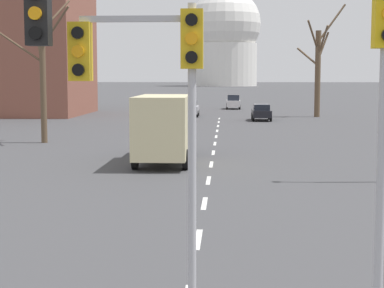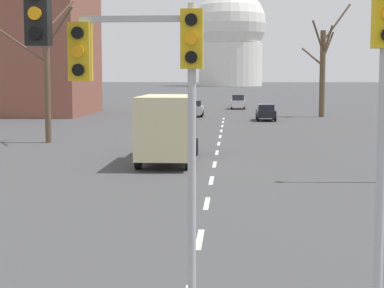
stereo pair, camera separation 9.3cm
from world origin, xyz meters
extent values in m
cube|color=silver|center=(0.00, 11.44, 0.00)|extent=(0.16, 2.00, 0.01)
cube|color=silver|center=(0.00, 15.94, 0.00)|extent=(0.16, 2.00, 0.01)
cube|color=silver|center=(0.00, 20.44, 0.00)|extent=(0.16, 2.00, 0.01)
cube|color=silver|center=(0.00, 24.94, 0.00)|extent=(0.16, 2.00, 0.01)
cube|color=silver|center=(0.00, 29.44, 0.00)|extent=(0.16, 2.00, 0.01)
cube|color=silver|center=(0.00, 33.94, 0.00)|extent=(0.16, 2.00, 0.01)
cube|color=silver|center=(0.00, 38.44, 0.00)|extent=(0.16, 2.00, 0.01)
cube|color=silver|center=(0.00, 42.94, 0.00)|extent=(0.16, 2.00, 0.01)
cube|color=silver|center=(0.00, 47.44, 0.00)|extent=(0.16, 2.00, 0.01)
cube|color=silver|center=(0.00, 51.94, 0.00)|extent=(0.16, 2.00, 0.01)
cube|color=silver|center=(0.00, 56.44, 0.00)|extent=(0.16, 2.00, 0.01)
cube|color=black|center=(-2.22, 5.79, 4.98)|extent=(0.36, 0.28, 0.96)
cylinder|color=orange|center=(-2.22, 5.62, 4.98)|extent=(0.20, 0.06, 0.20)
cylinder|color=black|center=(-2.22, 5.62, 4.68)|extent=(0.20, 0.06, 0.20)
cylinder|color=#B2B2B7|center=(0.12, 6.45, 2.61)|extent=(0.14, 0.14, 5.21)
cube|color=gold|center=(0.12, 6.45, 4.63)|extent=(0.36, 0.28, 0.96)
cylinder|color=black|center=(0.12, 6.28, 4.93)|extent=(0.20, 0.06, 0.20)
cylinder|color=orange|center=(0.12, 6.28, 4.63)|extent=(0.20, 0.06, 0.20)
cylinder|color=black|center=(0.12, 6.28, 4.33)|extent=(0.20, 0.06, 0.20)
cube|color=#B2B2B7|center=(-0.80, 6.45, 4.96)|extent=(1.85, 0.10, 0.10)
cube|color=gold|center=(-1.73, 6.45, 4.43)|extent=(0.36, 0.28, 0.96)
cylinder|color=black|center=(-1.73, 6.28, 4.73)|extent=(0.20, 0.06, 0.20)
cylinder|color=orange|center=(-1.73, 6.28, 4.43)|extent=(0.20, 0.06, 0.20)
cylinder|color=black|center=(-1.73, 6.28, 4.13)|extent=(0.20, 0.06, 0.20)
cylinder|color=#B2B2B7|center=(2.97, 5.38, 2.75)|extent=(0.14, 0.14, 5.49)
cube|color=#B7B7BC|center=(-3.06, 59.33, 0.68)|extent=(1.88, 3.86, 0.73)
cube|color=#1E232D|center=(-3.06, 59.13, 1.33)|extent=(1.60, 1.85, 0.59)
cylinder|color=black|center=(-3.95, 60.52, 0.31)|extent=(0.18, 0.63, 0.63)
cylinder|color=black|center=(-2.17, 60.52, 0.31)|extent=(0.18, 0.63, 0.63)
cylinder|color=black|center=(-3.95, 58.13, 0.31)|extent=(0.18, 0.63, 0.63)
cylinder|color=black|center=(-2.17, 58.13, 0.31)|extent=(0.18, 0.63, 0.63)
cube|color=black|center=(3.83, 54.10, 0.65)|extent=(1.64, 4.09, 0.63)
cube|color=#1E232D|center=(3.83, 53.89, 1.22)|extent=(1.40, 1.96, 0.52)
cylinder|color=black|center=(3.06, 55.36, 0.33)|extent=(0.18, 0.67, 0.67)
cylinder|color=black|center=(4.60, 55.36, 0.33)|extent=(0.18, 0.67, 0.67)
cylinder|color=black|center=(3.06, 52.83, 0.33)|extent=(0.18, 0.67, 0.67)
cylinder|color=black|center=(4.60, 52.83, 0.33)|extent=(0.18, 0.67, 0.67)
cube|color=silver|center=(1.49, 74.25, 0.68)|extent=(1.64, 3.97, 0.73)
cube|color=#1E232D|center=(1.49, 74.05, 1.39)|extent=(1.39, 1.91, 0.69)
cylinder|color=black|center=(0.73, 75.48, 0.32)|extent=(0.18, 0.64, 0.64)
cylinder|color=black|center=(2.26, 75.48, 0.32)|extent=(0.18, 0.64, 0.64)
cylinder|color=black|center=(0.73, 73.02, 0.32)|extent=(0.18, 0.64, 0.64)
cylinder|color=black|center=(2.26, 73.02, 0.32)|extent=(0.18, 0.64, 0.64)
cube|color=#333842|center=(-2.17, 28.28, 1.49)|extent=(2.20, 2.00, 2.10)
cube|color=beige|center=(-2.17, 24.68, 1.79)|extent=(2.30, 5.20, 2.70)
cylinder|color=black|center=(-3.27, 28.28, 0.44)|extent=(0.24, 0.88, 0.88)
cylinder|color=black|center=(-1.07, 28.28, 0.44)|extent=(0.24, 0.88, 0.88)
cylinder|color=black|center=(-3.27, 23.25, 0.44)|extent=(0.24, 0.88, 0.88)
cylinder|color=black|center=(-1.07, 23.25, 0.44)|extent=(0.24, 0.88, 0.88)
cylinder|color=brown|center=(-10.32, 33.97, 3.90)|extent=(0.37, 0.37, 7.80)
cylinder|color=brown|center=(-9.25, 33.19, 6.96)|extent=(2.07, 1.83, 2.11)
cylinder|color=brown|center=(-11.77, 34.03, 5.81)|extent=(2.97, 0.28, 2.04)
cylinder|color=brown|center=(-9.64, 34.75, 7.70)|extent=(1.32, 1.77, 1.96)
cylinder|color=brown|center=(-10.79, 34.58, 6.30)|extent=(1.02, 1.35, 3.34)
cylinder|color=brown|center=(-10.01, 33.50, 7.22)|extent=(0.73, 1.06, 2.15)
cylinder|color=brown|center=(9.58, 59.56, 4.20)|extent=(0.55, 0.55, 8.41)
cylinder|color=brown|center=(10.92, 60.04, 9.18)|extent=(2.83, 1.21, 3.76)
cylinder|color=brown|center=(8.60, 60.38, 5.95)|extent=(1.88, 1.98, 1.85)
cylinder|color=brown|center=(8.87, 58.47, 7.96)|extent=(1.40, 2.41, 2.64)
cylinder|color=brown|center=(9.91, 58.77, 7.42)|extent=(0.80, 1.75, 2.83)
cylinder|color=brown|center=(10.11, 59.95, 6.92)|extent=(1.25, 0.99, 2.83)
cylinder|color=silver|center=(0.00, 249.03, 8.27)|extent=(24.80, 24.80, 16.54)
sphere|color=silver|center=(0.00, 249.03, 24.11)|extent=(27.56, 27.56, 27.56)
cube|color=brown|center=(-23.15, 62.08, 11.49)|extent=(18.00, 14.00, 22.98)
camera|label=1|loc=(0.69, -4.09, 4.04)|focal=60.00mm
camera|label=2|loc=(0.78, -4.09, 4.04)|focal=60.00mm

